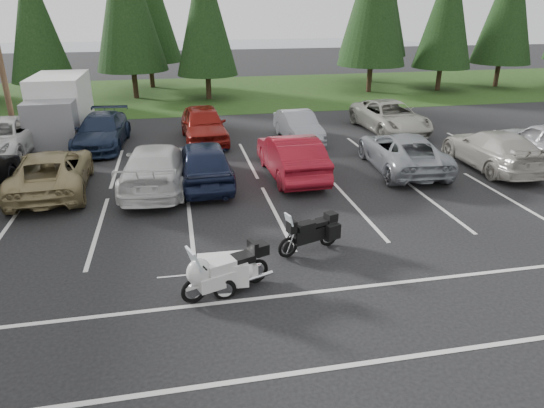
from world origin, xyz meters
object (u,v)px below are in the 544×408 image
(car_far_4, at_px, (390,117))
(box_truck, at_px, (58,108))
(car_far_0, at_px, (1,138))
(touring_motorcycle, at_px, (226,267))
(adventure_motorcycle, at_px, (309,230))
(car_near_7, at_px, (493,149))
(car_near_2, at_px, (51,171))
(car_near_3, at_px, (156,167))
(car_near_4, at_px, (204,162))
(car_far_1, at_px, (102,131))
(car_near_6, at_px, (402,151))
(cargo_trailer, at_px, (223,273))
(car_far_2, at_px, (204,124))
(car_far_3, at_px, (298,126))
(car_near_5, at_px, (291,156))

(car_far_4, bearing_deg, box_truck, 170.32)
(car_far_4, bearing_deg, car_far_0, 179.54)
(touring_motorcycle, height_order, adventure_motorcycle, touring_motorcycle)
(car_near_7, xyz_separation_m, adventure_motorcycle, (-9.19, -5.54, -0.12))
(car_near_2, bearing_deg, car_near_3, 170.40)
(car_near_4, distance_m, car_far_1, 7.34)
(car_far_4, bearing_deg, car_near_3, -154.73)
(touring_motorcycle, bearing_deg, car_near_6, 23.79)
(car_near_6, height_order, cargo_trailer, car_near_6)
(car_near_6, relative_size, car_far_2, 1.08)
(car_near_3, distance_m, car_far_0, 8.68)
(car_near_6, xyz_separation_m, cargo_trailer, (-7.95, -7.42, -0.35))
(box_truck, bearing_deg, car_near_4, -51.39)
(cargo_trailer, height_order, adventure_motorcycle, adventure_motorcycle)
(touring_motorcycle, bearing_deg, car_far_3, 48.62)
(car_near_6, relative_size, car_far_4, 0.96)
(car_near_5, relative_size, cargo_trailer, 3.00)
(car_near_2, xyz_separation_m, car_near_4, (5.31, -0.28, 0.09))
(box_truck, height_order, car_near_5, box_truck)
(car_far_3, relative_size, adventure_motorcycle, 2.01)
(car_near_3, bearing_deg, car_near_2, -0.61)
(car_far_1, bearing_deg, car_near_2, -96.12)
(car_far_3, distance_m, cargo_trailer, 13.50)
(cargo_trailer, bearing_deg, car_far_1, 109.14)
(car_near_4, bearing_deg, car_near_6, -179.93)
(car_near_2, xyz_separation_m, car_far_3, (10.23, 5.00, -0.05))
(car_far_1, height_order, car_far_3, car_far_1)
(car_far_1, bearing_deg, car_far_2, 4.51)
(car_far_0, xyz_separation_m, cargo_trailer, (8.33, -12.64, -0.40))
(car_far_3, bearing_deg, adventure_motorcycle, -105.74)
(car_near_2, bearing_deg, car_far_2, -138.49)
(car_far_1, xyz_separation_m, cargo_trailer, (4.21, -13.22, -0.36))
(car_near_3, relative_size, adventure_motorcycle, 2.64)
(car_near_7, relative_size, car_far_1, 1.02)
(car_far_3, relative_size, cargo_trailer, 2.54)
(car_near_2, distance_m, car_far_2, 8.09)
(car_far_3, xyz_separation_m, touring_motorcycle, (-4.93, -12.75, -0.01))
(car_near_4, bearing_deg, car_near_5, -177.73)
(box_truck, xyz_separation_m, car_far_3, (11.40, -2.83, -0.76))
(box_truck, height_order, car_far_3, box_truck)
(car_near_2, height_order, car_far_4, car_far_4)
(car_far_0, bearing_deg, car_far_2, 8.08)
(car_far_0, xyz_separation_m, adventure_motorcycle, (10.78, -11.29, -0.14))
(box_truck, height_order, cargo_trailer, box_truck)
(touring_motorcycle, distance_m, adventure_motorcycle, 2.85)
(box_truck, relative_size, adventure_motorcycle, 2.68)
(car_near_4, distance_m, cargo_trailer, 7.27)
(touring_motorcycle, xyz_separation_m, cargo_trailer, (-0.06, 0.21, -0.30))
(car_far_1, height_order, cargo_trailer, car_far_1)
(box_truck, bearing_deg, car_far_3, -13.96)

